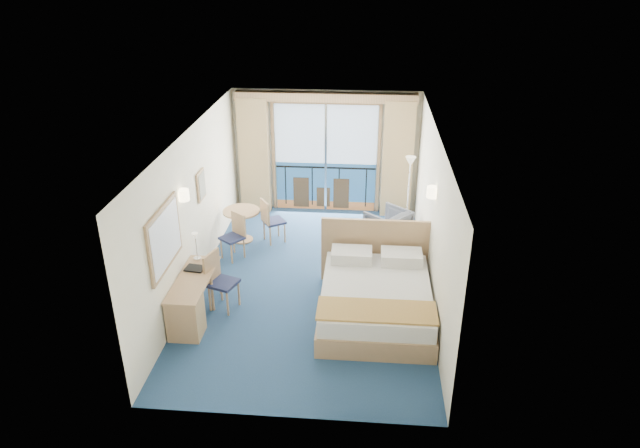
{
  "coord_description": "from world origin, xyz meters",
  "views": [
    {
      "loc": [
        0.88,
        -8.6,
        5.25
      ],
      "look_at": [
        0.13,
        0.2,
        1.05
      ],
      "focal_mm": 32.0,
      "sensor_mm": 36.0,
      "label": 1
    }
  ],
  "objects_px": {
    "floor_lamp": "(410,176)",
    "desk": "(187,309)",
    "armchair": "(388,226)",
    "desk_chair": "(218,278)",
    "table_chair_b": "(235,233)",
    "nightstand": "(412,256)",
    "table_chair_a": "(270,219)",
    "bed": "(376,297)",
    "round_table": "(242,218)"
  },
  "relations": [
    {
      "from": "floor_lamp",
      "to": "desk_chair",
      "type": "bearing_deg",
      "value": -136.13
    },
    {
      "from": "table_chair_a",
      "to": "armchair",
      "type": "bearing_deg",
      "value": -117.27
    },
    {
      "from": "nightstand",
      "to": "floor_lamp",
      "type": "bearing_deg",
      "value": 90.47
    },
    {
      "from": "floor_lamp",
      "to": "desk",
      "type": "relative_size",
      "value": 1.11
    },
    {
      "from": "table_chair_b",
      "to": "bed",
      "type": "bearing_deg",
      "value": 4.42
    },
    {
      "from": "armchair",
      "to": "table_chair_b",
      "type": "height_order",
      "value": "table_chair_b"
    },
    {
      "from": "desk",
      "to": "table_chair_b",
      "type": "distance_m",
      "value": 2.42
    },
    {
      "from": "armchair",
      "to": "floor_lamp",
      "type": "relative_size",
      "value": 0.45
    },
    {
      "from": "floor_lamp",
      "to": "table_chair_a",
      "type": "height_order",
      "value": "floor_lamp"
    },
    {
      "from": "bed",
      "to": "table_chair_b",
      "type": "relative_size",
      "value": 2.58
    },
    {
      "from": "armchair",
      "to": "round_table",
      "type": "height_order",
      "value": "armchair"
    },
    {
      "from": "desk",
      "to": "round_table",
      "type": "distance_m",
      "value": 3.1
    },
    {
      "from": "bed",
      "to": "nightstand",
      "type": "xyz_separation_m",
      "value": [
        0.66,
        1.51,
        -0.06
      ]
    },
    {
      "from": "desk_chair",
      "to": "table_chair_b",
      "type": "height_order",
      "value": "desk_chair"
    },
    {
      "from": "floor_lamp",
      "to": "desk_chair",
      "type": "relative_size",
      "value": 1.7
    },
    {
      "from": "floor_lamp",
      "to": "desk_chair",
      "type": "height_order",
      "value": "floor_lamp"
    },
    {
      "from": "bed",
      "to": "desk_chair",
      "type": "distance_m",
      "value": 2.54
    },
    {
      "from": "table_chair_a",
      "to": "table_chair_b",
      "type": "relative_size",
      "value": 1.03
    },
    {
      "from": "nightstand",
      "to": "desk_chair",
      "type": "distance_m",
      "value": 3.52
    },
    {
      "from": "floor_lamp",
      "to": "round_table",
      "type": "distance_m",
      "value": 3.45
    },
    {
      "from": "desk",
      "to": "table_chair_a",
      "type": "xyz_separation_m",
      "value": [
        0.76,
        3.08,
        0.13
      ]
    },
    {
      "from": "bed",
      "to": "desk",
      "type": "relative_size",
      "value": 1.53
    },
    {
      "from": "desk",
      "to": "round_table",
      "type": "height_order",
      "value": "desk"
    },
    {
      "from": "round_table",
      "to": "table_chair_b",
      "type": "relative_size",
      "value": 0.83
    },
    {
      "from": "floor_lamp",
      "to": "round_table",
      "type": "xyz_separation_m",
      "value": [
        -3.3,
        -0.65,
        -0.75
      ]
    },
    {
      "from": "desk",
      "to": "armchair",
      "type": "bearing_deg",
      "value": 46.77
    },
    {
      "from": "floor_lamp",
      "to": "desk",
      "type": "bearing_deg",
      "value": -133.01
    },
    {
      "from": "bed",
      "to": "table_chair_a",
      "type": "height_order",
      "value": "bed"
    },
    {
      "from": "desk_chair",
      "to": "table_chair_a",
      "type": "bearing_deg",
      "value": 8.96
    },
    {
      "from": "nightstand",
      "to": "desk",
      "type": "height_order",
      "value": "desk"
    },
    {
      "from": "armchair",
      "to": "desk_chair",
      "type": "distance_m",
      "value": 3.81
    },
    {
      "from": "nightstand",
      "to": "round_table",
      "type": "xyz_separation_m",
      "value": [
        -3.32,
        0.92,
        0.22
      ]
    },
    {
      "from": "floor_lamp",
      "to": "armchair",
      "type": "bearing_deg",
      "value": -131.27
    },
    {
      "from": "armchair",
      "to": "desk",
      "type": "xyz_separation_m",
      "value": [
        -3.1,
        -3.29,
        0.05
      ]
    },
    {
      "from": "desk",
      "to": "table_chair_a",
      "type": "bearing_deg",
      "value": 76.08
    },
    {
      "from": "table_chair_b",
      "to": "nightstand",
      "type": "bearing_deg",
      "value": 33.77
    },
    {
      "from": "floor_lamp",
      "to": "table_chair_b",
      "type": "bearing_deg",
      "value": -157.89
    },
    {
      "from": "table_chair_a",
      "to": "floor_lamp",
      "type": "bearing_deg",
      "value": -108.84
    },
    {
      "from": "desk_chair",
      "to": "round_table",
      "type": "distance_m",
      "value": 2.41
    },
    {
      "from": "nightstand",
      "to": "round_table",
      "type": "distance_m",
      "value": 3.45
    },
    {
      "from": "bed",
      "to": "table_chair_a",
      "type": "xyz_separation_m",
      "value": [
        -2.08,
        2.41,
        0.18
      ]
    },
    {
      "from": "armchair",
      "to": "desk_chair",
      "type": "relative_size",
      "value": 0.77
    },
    {
      "from": "nightstand",
      "to": "table_chair_a",
      "type": "height_order",
      "value": "table_chair_a"
    },
    {
      "from": "desk",
      "to": "table_chair_b",
      "type": "relative_size",
      "value": 1.69
    },
    {
      "from": "floor_lamp",
      "to": "desk",
      "type": "xyz_separation_m",
      "value": [
        -3.49,
        -3.74,
        -0.86
      ]
    },
    {
      "from": "armchair",
      "to": "desk_chair",
      "type": "xyz_separation_m",
      "value": [
        -2.78,
        -2.6,
        0.21
      ]
    },
    {
      "from": "desk_chair",
      "to": "table_chair_b",
      "type": "xyz_separation_m",
      "value": [
        -0.12,
        1.71,
        -0.05
      ]
    },
    {
      "from": "floor_lamp",
      "to": "table_chair_a",
      "type": "bearing_deg",
      "value": -166.36
    },
    {
      "from": "armchair",
      "to": "table_chair_b",
      "type": "distance_m",
      "value": 3.03
    },
    {
      "from": "desk_chair",
      "to": "floor_lamp",
      "type": "bearing_deg",
      "value": -26.61
    }
  ]
}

